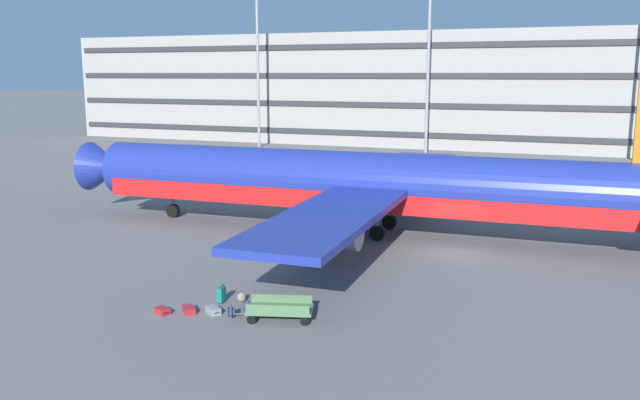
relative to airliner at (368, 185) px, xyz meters
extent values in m
plane|color=slate|center=(5.57, -1.83, -3.01)|extent=(600.00, 600.00, 0.00)
cube|color=gray|center=(5.57, 53.09, 4.44)|extent=(130.69, 14.78, 14.90)
cube|color=#2D2D33|center=(5.57, 45.60, -1.15)|extent=(129.39, 0.24, 0.70)
cube|color=#2D2D33|center=(5.57, 45.60, 2.58)|extent=(129.39, 0.24, 0.70)
cube|color=#2D2D33|center=(5.57, 45.60, 6.30)|extent=(129.39, 0.24, 0.70)
cube|color=#2D2D33|center=(5.57, 45.60, 10.03)|extent=(129.39, 0.24, 0.70)
cylinder|color=navy|center=(-0.42, -0.01, 0.18)|extent=(34.94, 4.42, 3.56)
cube|color=red|center=(-0.42, -0.01, -0.80)|extent=(33.54, 4.31, 1.14)
cone|color=navy|center=(-18.82, -0.47, 0.18)|extent=(2.93, 3.45, 3.38)
cube|color=navy|center=(0.81, -9.08, -0.09)|extent=(4.76, 14.75, 0.36)
cube|color=navy|center=(0.36, 9.11, -0.09)|extent=(4.76, 14.75, 0.36)
cylinder|color=#9E9EA3|center=(0.24, -6.46, -1.37)|extent=(2.59, 2.02, 1.96)
cylinder|color=#9E9EA3|center=(-0.08, 6.46, -1.37)|extent=(2.59, 2.02, 1.96)
cylinder|color=black|center=(-13.66, -0.34, -2.56)|extent=(0.91, 0.37, 0.90)
cylinder|color=slate|center=(-13.66, -0.34, -1.86)|extent=(0.20, 0.20, 1.41)
cylinder|color=black|center=(1.01, -1.49, -2.56)|extent=(0.91, 0.37, 0.90)
cylinder|color=slate|center=(1.01, -1.49, -1.86)|extent=(0.20, 0.20, 1.41)
cylinder|color=black|center=(0.94, 1.54, -2.56)|extent=(0.91, 0.37, 0.90)
cylinder|color=slate|center=(0.94, 1.54, -1.86)|extent=(0.20, 0.20, 1.41)
cylinder|color=gray|center=(-27.56, 41.08, 6.73)|extent=(0.36, 0.36, 19.49)
cylinder|color=gray|center=(-5.20, 41.08, 9.44)|extent=(0.36, 0.36, 24.91)
cube|color=#B21E23|center=(-3.78, -16.13, -2.89)|extent=(0.75, 0.65, 0.25)
cube|color=black|center=(-3.48, -16.28, -2.89)|extent=(0.12, 0.19, 0.02)
cube|color=#B21E23|center=(-2.82, -15.65, -2.88)|extent=(0.79, 0.79, 0.26)
cube|color=black|center=(-3.09, -15.38, -2.88)|extent=(0.16, 0.16, 0.02)
cube|color=#147266|center=(-2.21, -14.06, -2.65)|extent=(0.24, 0.43, 0.62)
cylinder|color=#333338|center=(-2.14, -14.18, -2.29)|extent=(0.02, 0.02, 0.11)
cylinder|color=#333338|center=(-2.14, -13.94, -2.29)|extent=(0.02, 0.02, 0.11)
cube|color=black|center=(-2.14, -14.06, -2.24)|extent=(0.03, 0.24, 0.02)
cylinder|color=black|center=(-2.30, -14.23, -2.99)|extent=(0.05, 0.02, 0.05)
cylinder|color=black|center=(-2.30, -13.89, -2.99)|extent=(0.05, 0.02, 0.05)
cylinder|color=black|center=(-2.11, -14.23, -2.99)|extent=(0.05, 0.02, 0.05)
cylinder|color=black|center=(-2.12, -13.89, -2.99)|extent=(0.05, 0.02, 0.05)
cube|color=gray|center=(-1.87, -15.35, -2.88)|extent=(0.81, 0.75, 0.27)
cube|color=black|center=(-1.57, -15.57, -2.88)|extent=(0.15, 0.18, 0.02)
ellipsoid|color=navy|center=(-0.59, -14.81, -2.76)|extent=(0.40, 0.37, 0.50)
ellipsoid|color=navy|center=(-0.53, -14.88, -2.84)|extent=(0.25, 0.22, 0.22)
torus|color=black|center=(-0.60, -14.78, -2.51)|extent=(0.07, 0.06, 0.08)
cube|color=black|center=(-0.56, -14.68, -2.76)|extent=(0.04, 0.04, 0.42)
cube|color=black|center=(-0.72, -14.79, -2.76)|extent=(0.04, 0.04, 0.42)
ellipsoid|color=navy|center=(-0.95, -15.47, -2.77)|extent=(0.37, 0.26, 0.49)
ellipsoid|color=navy|center=(-0.93, -15.38, -2.84)|extent=(0.25, 0.14, 0.22)
torus|color=black|center=(-0.95, -15.49, -2.51)|extent=(0.08, 0.03, 0.08)
cube|color=black|center=(-1.05, -15.53, -2.77)|extent=(0.04, 0.03, 0.42)
cube|color=black|center=(-0.88, -15.57, -2.77)|extent=(0.04, 0.03, 0.42)
ellipsoid|color=gray|center=(-1.46, -13.66, -2.80)|extent=(0.43, 0.44, 0.42)
ellipsoid|color=gray|center=(-1.38, -13.73, -2.87)|extent=(0.26, 0.27, 0.19)
torus|color=black|center=(-1.49, -13.64, -2.59)|extent=(0.06, 0.07, 0.08)
cube|color=black|center=(-1.47, -13.51, -2.80)|extent=(0.04, 0.04, 0.35)
cube|color=black|center=(-1.61, -13.67, -2.80)|extent=(0.04, 0.04, 0.35)
cube|color=#4C724C|center=(0.93, -14.98, -2.59)|extent=(2.86, 1.99, 0.12)
cylinder|color=#4C4C51|center=(-0.65, -15.46, -2.83)|extent=(0.68, 0.25, 0.05)
cube|color=#4C724C|center=(1.11, -15.58, -2.39)|extent=(2.38, 0.75, 0.40)
cube|color=#4C724C|center=(0.76, -14.39, -2.39)|extent=(2.38, 0.75, 0.40)
cylinder|color=black|center=(0.09, -15.81, -2.83)|extent=(0.37, 0.20, 0.36)
cylinder|color=black|center=(-0.22, -14.75, -2.83)|extent=(0.37, 0.20, 0.36)
cylinder|color=black|center=(2.09, -15.22, -2.83)|extent=(0.37, 0.20, 0.36)
cylinder|color=black|center=(1.77, -14.16, -2.83)|extent=(0.37, 0.20, 0.36)
camera|label=1|loc=(11.27, -37.46, 6.56)|focal=36.97mm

